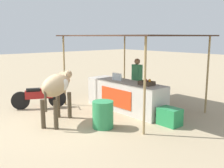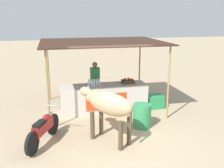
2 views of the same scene
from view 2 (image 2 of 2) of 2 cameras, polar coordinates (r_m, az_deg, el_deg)
name	(u,v)px [view 2 (image 2 of 2)]	position (r m, az deg, el deg)	size (l,w,h in m)	color
ground_plane	(120,138)	(7.48, 1.68, -11.69)	(60.00, 60.00, 0.00)	tan
stall_counter	(104,98)	(9.28, -1.72, -3.08)	(3.00, 0.82, 0.96)	beige
stall_awning	(102,44)	(9.18, -2.19, 8.68)	(4.20, 3.20, 2.44)	#382319
water_bottle_row	(94,83)	(9.01, -3.87, 0.28)	(0.43, 0.07, 0.25)	silver
fruit_crate	(128,81)	(9.38, 3.49, 0.62)	(0.44, 0.32, 0.18)	#3F3326
vendor_behind_counter	(95,83)	(9.86, -3.71, 0.21)	(0.34, 0.22, 1.65)	#383842
cooler_box	(155,102)	(9.79, 9.30, -3.78)	(0.60, 0.44, 0.48)	#268C4C
water_barrel	(142,116)	(8.08, 6.52, -6.87)	(0.56, 0.56, 0.72)	#2D8C51
cow	(109,105)	(6.93, -0.77, -4.60)	(1.40, 1.67, 1.44)	tan
motorcycle_parked	(44,128)	(7.26, -14.69, -9.32)	(0.91, 1.66, 0.90)	black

